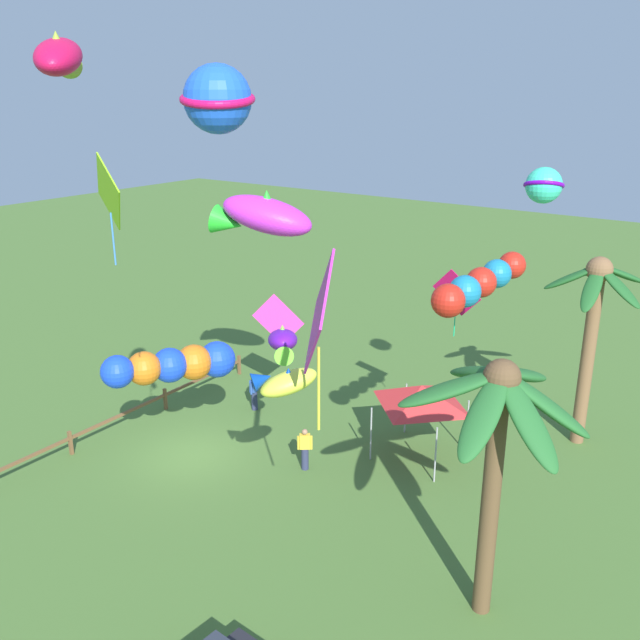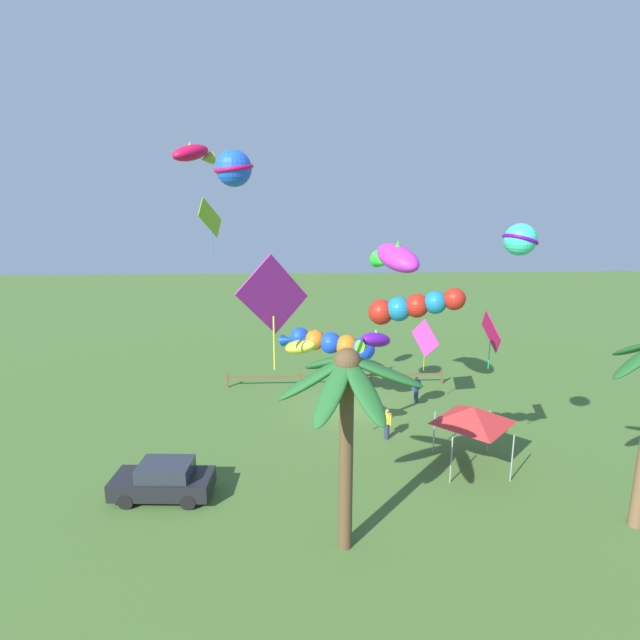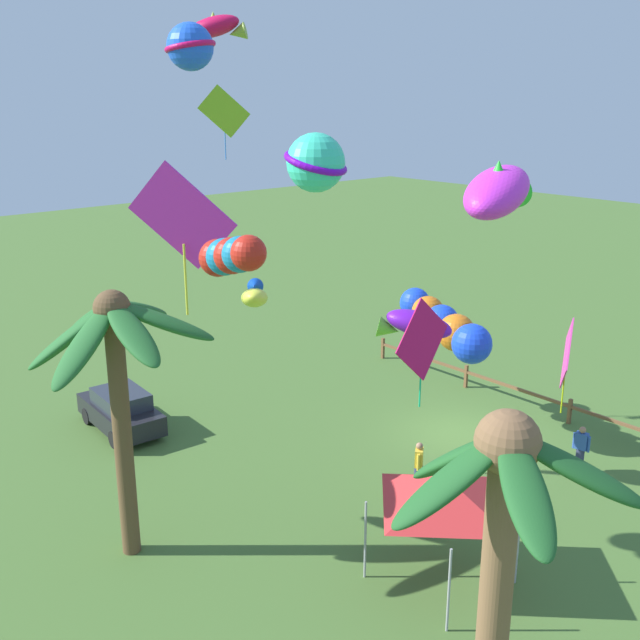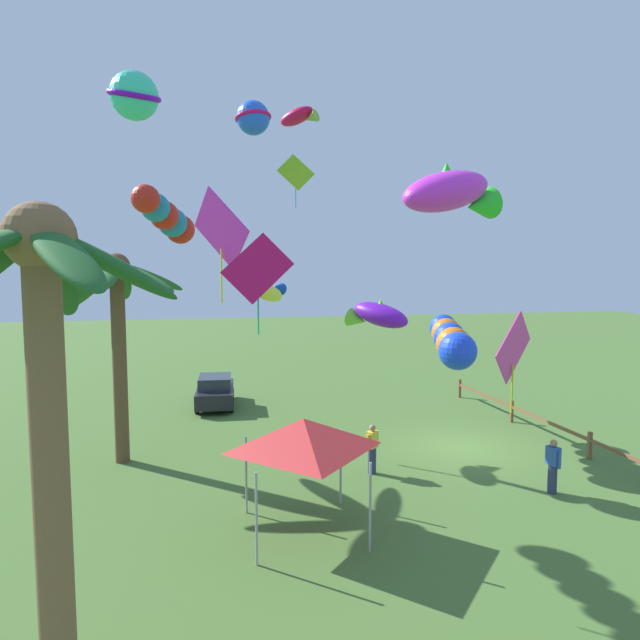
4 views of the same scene
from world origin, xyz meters
The scene contains 19 objects.
ground_plane centered at (0.00, 0.00, 0.00)m, with size 120.00×120.00×0.00m, color #476B2D.
palm_tree_0 centered at (1.21, 11.92, 5.46)m, with size 4.78×4.43×7.06m.
palm_tree_1 centered at (-9.50, 11.33, 5.29)m, with size 3.51×3.67×7.34m.
rail_fence centered at (0.23, -3.77, 0.61)m, with size 14.14×0.12×0.95m.
spectator_0 centered at (-4.30, -0.67, 0.81)m, with size 0.54×0.29×1.59m.
spectator_1 centered at (-1.68, 3.97, 0.81)m, with size 0.41×0.46×1.59m.
festival_tent centered at (-4.92, 6.83, 2.47)m, with size 2.86×2.86×2.85m.
kite_fish_0 centered at (-2.29, 1.72, 8.84)m, with size 2.68×4.01×1.86m.
kite_diamond_1 centered at (3.65, 8.41, 8.08)m, with size 2.64×2.00×4.50m.
kite_diamond_2 centered at (-4.97, 7.91, 6.47)m, with size 0.44×1.74×2.39m.
kite_tube_3 centered at (0.63, 0.15, 3.92)m, with size 4.69×2.36×1.65m.
kite_fish_4 centered at (2.71, 6.64, 5.68)m, with size 1.85×1.66×0.97m.
kite_fish_5 centered at (-0.99, 3.61, 5.03)m, with size 2.26×2.11×1.14m.
kite_diamond_6 centered at (6.41, 4.96, 10.88)m, with size 0.74×1.62×2.42m.
kite_tube_7 centered at (-1.19, 10.15, 8.01)m, with size 3.16×1.62×1.42m.
kite_fish_8 centered at (7.04, 4.69, 13.55)m, with size 1.94×1.95×1.03m.
kite_ball_9 centered at (5.10, 6.96, 12.79)m, with size 2.14×2.14×1.38m.
kite_ball_10 centered at (-4.59, 10.58, 10.31)m, with size 1.48×1.49×1.06m.
kite_diamond_11 centered at (-4.29, 0.73, 4.29)m, with size 1.12×1.79×2.89m.
Camera 1 is at (15.59, 16.98, 12.98)m, focal length 38.42 mm.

